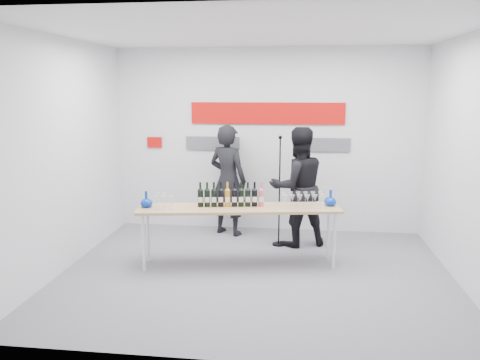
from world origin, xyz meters
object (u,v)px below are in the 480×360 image
object	(u,v)px
presenter_left	(228,180)
mic_stand	(279,212)
tasting_table	(239,212)
presenter_right	(298,187)

from	to	relation	value
presenter_left	mic_stand	xyz separation A→B (m)	(0.85, -0.47, -0.38)
mic_stand	presenter_left	bearing A→B (deg)	148.47
tasting_table	presenter_right	size ratio (longest dim) A/B	1.52
tasting_table	presenter_left	size ratio (longest dim) A/B	1.52
tasting_table	presenter_left	world-z (taller)	presenter_left
presenter_right	mic_stand	bearing A→B (deg)	-7.47
presenter_right	tasting_table	bearing A→B (deg)	30.00
presenter_left	presenter_right	world-z (taller)	presenter_right
presenter_right	mic_stand	xyz separation A→B (m)	(-0.27, -0.06, -0.39)
tasting_table	presenter_left	xyz separation A→B (m)	(-0.35, 1.35, 0.15)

